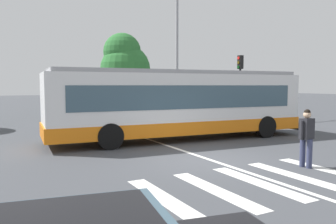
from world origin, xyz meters
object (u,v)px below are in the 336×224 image
parked_car_silver (103,109)px  background_tree_right (124,64)px  parked_car_white (62,111)px  bus_stop_shelter (228,85)px  twin_arm_street_lamp (177,35)px  pedestrian_crossing_street (307,135)px  city_transit_bus (179,104)px  parked_car_champagne (139,108)px  traffic_light_far_corner (240,77)px

parked_car_silver → background_tree_right: 8.92m
parked_car_white → parked_car_silver: (2.82, 0.31, 0.00)m
bus_stop_shelter → twin_arm_street_lamp: twin_arm_street_lamp is taller
pedestrian_crossing_street → parked_car_silver: (-1.13, 15.97, -0.20)m
city_transit_bus → twin_arm_street_lamp: (4.41, 7.96, 4.40)m
parked_car_white → twin_arm_street_lamp: size_ratio=0.46×
city_transit_bus → parked_car_white: (-3.30, 9.36, -0.82)m
pedestrian_crossing_street → parked_car_champagne: bearing=84.2°
twin_arm_street_lamp → parked_car_champagne: bearing=136.1°
parked_car_white → parked_car_champagne: (5.62, 0.62, 0.00)m
twin_arm_street_lamp → parked_car_silver: bearing=160.7°
city_transit_bus → parked_car_white: city_transit_bus is taller
pedestrian_crossing_street → traffic_light_far_corner: 13.14m
bus_stop_shelter → background_tree_right: bearing=117.7°
pedestrian_crossing_street → twin_arm_street_lamp: (3.76, 14.26, 5.02)m
parked_car_white → twin_arm_street_lamp: 9.42m
pedestrian_crossing_street → bus_stop_shelter: (7.95, 13.75, 1.45)m
twin_arm_street_lamp → background_tree_right: (-0.64, 8.69, -1.64)m
bus_stop_shelter → traffic_light_far_corner: bearing=-112.9°
parked_car_silver → twin_arm_street_lamp: size_ratio=0.45×
parked_car_champagne → background_tree_right: 7.71m
bus_stop_shelter → twin_arm_street_lamp: bearing=173.1°
traffic_light_far_corner → twin_arm_street_lamp: 5.35m
pedestrian_crossing_street → background_tree_right: 23.40m
parked_car_white → parked_car_silver: bearing=6.2°
city_transit_bus → bus_stop_shelter: bus_stop_shelter is taller
traffic_light_far_corner → twin_arm_street_lamp: bearing=133.6°
parked_car_champagne → bus_stop_shelter: (6.28, -2.52, 1.65)m
parked_car_silver → bus_stop_shelter: bearing=-13.7°
parked_car_silver → parked_car_white: bearing=-173.8°
parked_car_white → parked_car_silver: same height
parked_car_white → twin_arm_street_lamp: (7.71, -1.40, 5.22)m
city_transit_bus → traffic_light_far_corner: size_ratio=2.69×
parked_car_champagne → parked_car_white: bearing=-173.8°
parked_car_white → parked_car_champagne: bearing=6.2°
pedestrian_crossing_street → bus_stop_shelter: 15.95m
city_transit_bus → parked_car_champagne: 10.27m
parked_car_silver → background_tree_right: background_tree_right is taller
parked_car_silver → traffic_light_far_corner: (7.94, -4.91, 2.21)m
traffic_light_far_corner → parked_car_silver: bearing=148.3°
parked_car_white → background_tree_right: (7.07, 7.28, 3.58)m
parked_car_champagne → bus_stop_shelter: size_ratio=0.96×
city_transit_bus → parked_car_silver: 9.72m
parked_car_white → bus_stop_shelter: size_ratio=0.97×
pedestrian_crossing_street → twin_arm_street_lamp: 15.58m
twin_arm_street_lamp → city_transit_bus: bearing=-119.0°
city_transit_bus → bus_stop_shelter: bearing=40.9°
pedestrian_crossing_street → background_tree_right: background_tree_right is taller
pedestrian_crossing_street → bus_stop_shelter: size_ratio=0.37×
pedestrian_crossing_street → traffic_light_far_corner: (6.81, 11.06, 2.01)m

